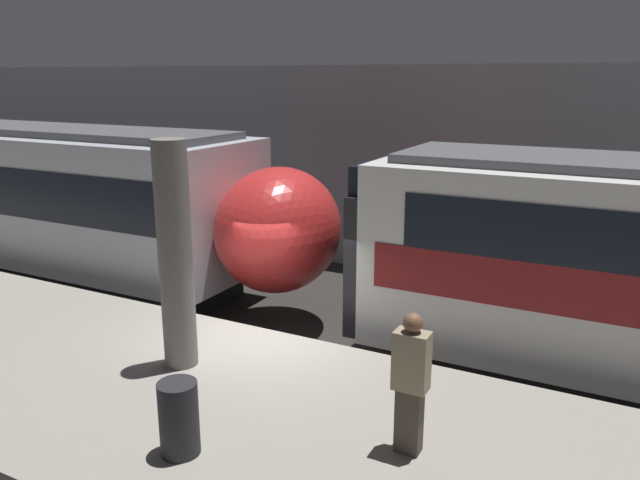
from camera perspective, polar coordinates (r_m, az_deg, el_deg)
name	(u,v)px	position (r m, az deg, el deg)	size (l,w,h in m)	color
ground_plane	(269,384)	(10.86, -4.68, -12.96)	(120.00, 120.00, 0.00)	#282623
platform	(179,422)	(9.02, -12.77, -15.91)	(40.00, 4.56, 1.00)	gray
station_rear_barrier	(412,173)	(16.04, 8.39, 6.10)	(50.00, 0.15, 5.31)	#939399
support_pillar_near	(175,256)	(8.89, -13.09, -1.47)	(0.48, 0.48, 3.25)	slate
person_waiting	(411,380)	(6.99, 8.29, -12.58)	(0.38, 0.24, 1.64)	#473D33
trash_bin	(179,418)	(7.26, -12.77, -15.61)	(0.44, 0.44, 0.85)	#232328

